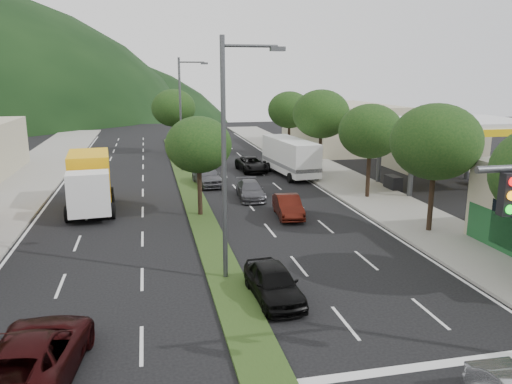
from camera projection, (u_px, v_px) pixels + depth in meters
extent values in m
cube|color=gray|center=(346.00, 183.00, 40.08)|extent=(5.00, 90.00, 0.15)
cube|color=gray|center=(3.00, 199.00, 34.76)|extent=(6.00, 90.00, 0.15)
cube|color=#263D16|center=(187.00, 182.00, 40.33)|extent=(1.60, 56.00, 0.12)
cube|color=black|center=(507.00, 194.00, 11.97)|extent=(0.35, 0.25, 1.05)
cube|color=silver|center=(445.00, 123.00, 37.46)|extent=(12.00, 8.00, 0.50)
cube|color=#E2B70B|center=(445.00, 128.00, 37.54)|extent=(12.20, 8.20, 0.50)
cylinder|color=#47494C|center=(411.00, 166.00, 34.87)|extent=(0.36, 0.36, 4.60)
cylinder|color=#47494C|center=(511.00, 162.00, 36.54)|extent=(0.36, 0.36, 4.60)
cylinder|color=#47494C|center=(379.00, 155.00, 39.62)|extent=(0.36, 0.36, 4.60)
cylinder|color=#47494C|center=(469.00, 152.00, 41.29)|extent=(0.36, 0.36, 4.60)
cube|color=black|center=(393.00, 183.00, 37.64)|extent=(0.80, 1.60, 1.10)
cube|color=black|center=(486.00, 179.00, 39.31)|extent=(0.80, 1.60, 1.10)
cube|color=#B9B193|center=(341.00, 126.00, 59.04)|extent=(10.00, 16.00, 5.20)
cylinder|color=black|center=(431.00, 196.00, 27.16)|extent=(0.28, 0.28, 3.81)
ellipsoid|color=black|center=(436.00, 142.00, 26.48)|extent=(4.80, 4.80, 4.08)
cylinder|color=black|center=(368.00, 171.00, 34.80)|extent=(0.28, 0.28, 3.58)
ellipsoid|color=black|center=(370.00, 131.00, 34.15)|extent=(4.40, 4.40, 3.74)
cylinder|color=black|center=(320.00, 149.00, 44.27)|extent=(0.28, 0.28, 3.92)
ellipsoid|color=black|center=(321.00, 114.00, 43.57)|extent=(5.00, 5.00, 4.25)
cylinder|color=black|center=(289.00, 137.00, 53.80)|extent=(0.28, 0.28, 3.70)
ellipsoid|color=black|center=(289.00, 110.00, 53.14)|extent=(4.60, 4.60, 3.91)
cylinder|color=black|center=(200.00, 188.00, 30.42)|extent=(0.28, 0.28, 3.36)
ellipsoid|color=black|center=(199.00, 145.00, 29.82)|extent=(4.00, 4.00, 3.40)
cylinder|color=black|center=(175.00, 135.00, 55.10)|extent=(0.28, 0.28, 3.81)
ellipsoid|color=black|center=(174.00, 108.00, 54.42)|extent=(4.80, 4.80, 4.08)
cylinder|color=#47494C|center=(224.00, 164.00, 20.18)|extent=(0.20, 0.20, 10.00)
cylinder|color=#47494C|center=(250.00, 46.00, 19.36)|extent=(2.20, 0.12, 0.12)
cube|color=#47494C|center=(278.00, 49.00, 19.62)|extent=(0.60, 0.25, 0.18)
cylinder|color=#47494C|center=(181.00, 116.00, 43.96)|extent=(0.20, 0.20, 10.00)
cylinder|color=#47494C|center=(192.00, 62.00, 43.14)|extent=(2.20, 0.12, 0.12)
cube|color=#47494C|center=(204.00, 63.00, 43.39)|extent=(0.60, 0.25, 0.18)
imported|color=black|center=(34.00, 356.00, 14.10)|extent=(3.16, 5.69, 1.51)
imported|color=black|center=(274.00, 283.00, 19.20)|extent=(1.87, 4.17, 1.39)
imported|color=#4D4D52|center=(250.00, 190.00, 35.05)|extent=(1.97, 4.34, 1.23)
imported|color=#43120B|center=(288.00, 206.00, 30.56)|extent=(1.79, 4.14, 1.33)
imported|color=black|center=(252.00, 164.00, 45.01)|extent=(2.48, 4.83, 1.30)
imported|color=#55555A|center=(207.00, 176.00, 39.26)|extent=(2.34, 4.68, 1.53)
cube|color=white|center=(89.00, 194.00, 29.08)|extent=(2.53, 1.94, 2.52)
cube|color=#F2AD0C|center=(90.00, 178.00, 32.83)|extent=(2.88, 4.79, 3.40)
cube|color=black|center=(91.00, 202.00, 32.33)|extent=(2.69, 6.52, 0.33)
cylinder|color=black|center=(112.00, 211.00, 30.15)|extent=(0.41, 1.01, 0.99)
cylinder|color=black|center=(68.00, 214.00, 29.44)|extent=(0.41, 1.01, 0.99)
cylinder|color=black|center=(112.00, 202.00, 32.38)|extent=(0.41, 1.01, 0.99)
cylinder|color=black|center=(70.00, 204.00, 31.66)|extent=(0.41, 1.01, 0.99)
cylinder|color=black|center=(111.00, 194.00, 34.40)|extent=(0.41, 1.01, 0.99)
cylinder|color=black|center=(72.00, 197.00, 33.69)|extent=(0.41, 1.01, 0.99)
cube|color=silver|center=(290.00, 155.00, 43.01)|extent=(3.05, 8.36, 2.73)
cube|color=slate|center=(290.00, 163.00, 43.16)|extent=(3.11, 8.36, 0.32)
cylinder|color=black|center=(265.00, 165.00, 46.01)|extent=(0.40, 0.84, 0.82)
cylinder|color=black|center=(288.00, 164.00, 46.69)|extent=(0.40, 0.84, 0.82)
cylinder|color=black|center=(269.00, 167.00, 45.10)|extent=(0.40, 0.84, 0.82)
cylinder|color=black|center=(292.00, 166.00, 45.78)|extent=(0.40, 0.84, 0.82)
cylinder|color=black|center=(290.00, 178.00, 40.25)|extent=(0.40, 0.84, 0.82)
cylinder|color=black|center=(316.00, 176.00, 40.93)|extent=(0.40, 0.84, 0.82)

